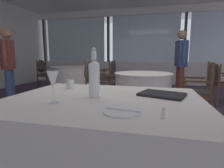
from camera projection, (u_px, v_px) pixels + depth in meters
ground_plane at (127, 127)px, 2.66m from camera, size 15.18×15.18×0.00m
window_wall_far at (144, 54)px, 6.69m from camera, size 9.13×0.14×2.83m
foreground_table at (104, 147)px, 1.31m from camera, size 1.38×1.07×0.76m
side_plate at (122, 111)px, 0.93m from camera, size 0.21×0.21×0.01m
butter_knife at (122, 110)px, 0.93m from camera, size 0.19×0.04×0.00m
dinner_fork at (163, 113)px, 0.91m from camera, size 0.03×0.18×0.00m
water_bottle at (94, 77)px, 1.26m from camera, size 0.08×0.08×0.36m
wine_glass at (53, 81)px, 1.09m from camera, size 0.07×0.07×0.20m
water_tumbler at (70, 84)px, 1.61m from camera, size 0.07×0.07×0.08m
menu_book at (162, 94)px, 1.32m from camera, size 0.38×0.32×0.02m
background_table_0 at (143, 94)px, 3.20m from camera, size 1.03×1.03×0.76m
dining_chair_0_0 at (201, 87)px, 2.84m from camera, size 0.52×0.58×0.97m
dining_chair_0_1 at (96, 81)px, 3.51m from camera, size 0.52×0.58×0.98m
background_table_1 at (74, 79)px, 5.24m from camera, size 1.35×1.35×0.76m
dining_chair_1_0 at (109, 75)px, 4.83m from camera, size 0.52×0.58×0.95m
dining_chair_1_1 at (45, 72)px, 5.61m from camera, size 0.52×0.58×0.96m
dining_chair_2_1 at (222, 81)px, 3.80m from camera, size 0.48×0.55×0.90m
diner_person_0 at (181, 61)px, 4.21m from camera, size 0.26×0.52×1.66m
diner_person_1 at (8, 63)px, 3.63m from camera, size 0.35×0.47×1.62m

